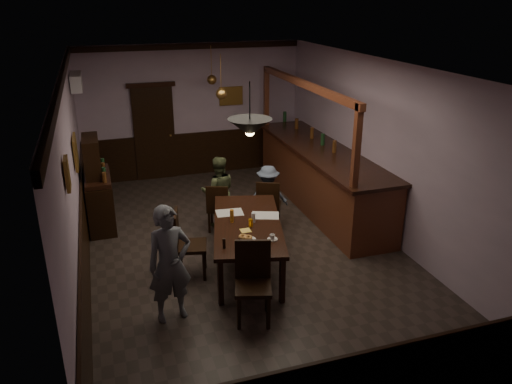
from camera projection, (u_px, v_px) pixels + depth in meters
name	position (u px, v px, depth m)	size (l,w,h in m)	color
room	(242.00, 164.00, 7.79)	(5.01, 8.01, 3.01)	#2D2621
dining_table	(248.00, 226.00, 7.58)	(1.51, 2.38, 0.75)	black
chair_far_left	(218.00, 206.00, 8.81)	(0.50, 0.50, 0.89)	black
chair_far_right	(268.00, 203.00, 8.85)	(0.55, 0.55, 0.95)	black
chair_near	(253.00, 278.00, 6.40)	(0.57, 0.57, 1.06)	black
chair_side	(185.00, 241.00, 7.38)	(0.54, 0.54, 1.04)	black
person_standing	(170.00, 264.00, 6.32)	(0.58, 0.38, 1.58)	slate
person_seated_left	(218.00, 192.00, 9.00)	(0.64, 0.50, 1.31)	#454F2F
person_seated_right	(268.00, 195.00, 9.09)	(0.73, 0.42, 1.12)	slate
newspaper_left	(230.00, 213.00, 7.89)	(0.42, 0.30, 0.01)	silver
newspaper_right	(265.00, 215.00, 7.79)	(0.42, 0.30, 0.01)	silver
napkin	(246.00, 230.00, 7.30)	(0.15, 0.15, 0.00)	#FFDA5D
saucer	(272.00, 239.00, 7.03)	(0.15, 0.15, 0.01)	white
coffee_cup	(272.00, 237.00, 7.00)	(0.08, 0.08, 0.07)	white
pastry_plate	(248.00, 240.00, 7.01)	(0.22, 0.22, 0.01)	white
pastry_ring_a	(243.00, 237.00, 7.04)	(0.13, 0.13, 0.04)	#C68C47
pastry_ring_b	(248.00, 237.00, 7.02)	(0.13, 0.13, 0.04)	#C68C47
soda_can	(251.00, 223.00, 7.41)	(0.07, 0.07, 0.12)	#FFA015
beer_glass	(232.00, 216.00, 7.54)	(0.06, 0.06, 0.20)	#BF721E
water_glass	(253.00, 217.00, 7.55)	(0.06, 0.06, 0.15)	silver
pepper_mill	(224.00, 243.00, 6.78)	(0.04, 0.04, 0.14)	black
sideboard	(98.00, 191.00, 8.99)	(0.45, 1.26, 1.67)	black
bar_counter	(321.00, 176.00, 9.85)	(1.04, 4.48, 2.51)	#542616
door_back	(154.00, 134.00, 11.19)	(0.90, 0.06, 2.10)	black
ac_unit	(76.00, 82.00, 9.33)	(0.20, 0.85, 0.30)	white
picture_left_small	(67.00, 174.00, 5.43)	(0.04, 0.28, 0.36)	olive
picture_left_large	(76.00, 152.00, 7.72)	(0.04, 0.62, 0.48)	olive
picture_back	(231.00, 96.00, 11.44)	(0.55, 0.04, 0.42)	olive
pendant_iron	(250.00, 128.00, 6.19)	(0.56, 0.56, 0.68)	black
pendant_brass_mid	(221.00, 94.00, 8.99)	(0.20, 0.20, 0.81)	#BF8C3F
pendant_brass_far	(212.00, 80.00, 10.46)	(0.20, 0.20, 0.81)	#BF8C3F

